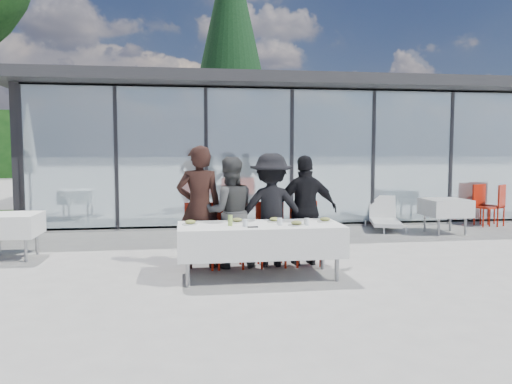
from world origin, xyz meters
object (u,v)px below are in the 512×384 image
Objects in this scene: plate_c at (275,220)px; spare_table_right at (445,208)px; plate_b at (237,221)px; spare_table_left at (11,225)px; diner_chair_a at (199,232)px; spare_chair_b at (497,203)px; diner_b at (229,212)px; juice_bottle at (230,220)px; spare_chair_a at (483,203)px; plate_extra at (296,224)px; plate_a at (190,223)px; dining_table at (260,239)px; diner_d at (306,210)px; plate_d at (325,220)px; folded_eyeglasses at (253,227)px; diner_a at (199,207)px; lounger at (384,217)px; diner_chair_c at (271,230)px; diner_chair_b at (229,231)px; conifer_tree at (231,44)px; diner_c at (271,210)px; diner_chair_d at (305,230)px.

plate_c is 5.15m from spare_table_right.
plate_b reaches higher than spare_table_left.
diner_chair_a is at bearing 133.45° from plate_b.
plate_b is at bearing -150.01° from spare_chair_b.
diner_b is 11.47× the size of juice_bottle.
spare_chair_a is (1.47, 0.92, -0.02)m from spare_table_right.
plate_c is (1.06, -0.56, 0.24)m from diner_chair_a.
plate_extra is 0.24× the size of spare_chair_b.
dining_table is at bearing -5.12° from plate_a.
diner_d is (1.18, 0.00, 0.01)m from diner_b.
diner_b is at bearing 46.14° from plate_a.
plate_d is 1.16m from folded_eyeglasses.
lounger is at bearing -146.24° from diner_a.
diner_chair_c is at bearing 86.06° from plate_c.
spare_chair_a is at bearing 35.40° from folded_eyeglasses.
diner_b is at bearing 154.86° from plate_d.
diner_b is 1.72× the size of spare_chair_b.
conifer_tree reaches higher than diner_chair_b.
plate_extra is 6.93m from spare_chair_a.
diner_a reaches higher than diner_c.
diner_chair_b is 4.22× the size of plate_b.
diner_chair_b is (0.45, 0.00, 0.00)m from diner_chair_a.
plate_d is at bearing -26.68° from diner_chair_b.
diner_chair_a and spare_chair_a have the same top height.
folded_eyeglasses is 5.56m from lounger.
diner_c is 1.77× the size of diner_chair_c.
diner_b is 1.72× the size of diner_chair_b.
spare_chair_a and spare_chair_b have the same top height.
plate_d is at bearing -141.61° from spare_chair_a.
diner_d is 7.35× the size of plate_d.
diner_d is 6.35m from spare_chair_b.
diner_c is (1.10, 0.00, -0.06)m from diner_a.
lounger is at bearing 48.66° from dining_table.
diner_chair_a is 1.15m from diner_c.
diner_chair_a is 0.95m from juice_bottle.
conifer_tree reaches higher than diner_chair_d.
folded_eyeglasses is at bearing -133.08° from diner_chair_d.
spare_chair_a is (5.66, 3.34, -0.33)m from diner_c.
spare_chair_b is at bearing 31.27° from juice_bottle.
diner_chair_c is 0.63m from diner_d.
spare_chair_a reaches higher than spare_table_left.
plate_a reaches higher than spare_table_right.
spare_table_left is at bearing 149.44° from plate_a.
plate_c and plate_d have the same top height.
diner_b is 7.25× the size of plate_extra.
diner_b reaches higher than dining_table.
plate_extra is at bearing -36.68° from diner_chair_a.
plate_d is 1.58× the size of juice_bottle.
diner_chair_a is 1.10m from diner_chair_c.
dining_table is 2.32× the size of diner_chair_b.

